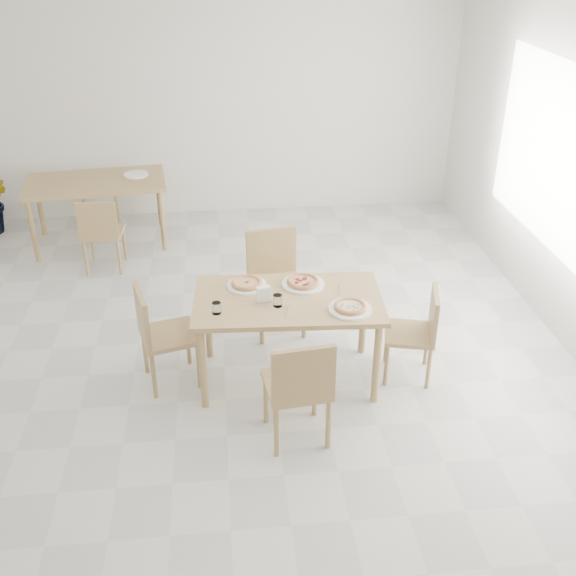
{
  "coord_description": "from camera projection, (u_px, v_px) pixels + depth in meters",
  "views": [
    {
      "loc": [
        0.04,
        -4.7,
        3.33
      ],
      "look_at": [
        0.52,
        -0.2,
        0.84
      ],
      "focal_mm": 42.0,
      "sensor_mm": 36.0,
      "label": 1
    }
  ],
  "objects": [
    {
      "name": "pizza_mushroom",
      "position": [
        350.0,
        306.0,
        5.03
      ],
      "size": [
        0.25,
        0.25,
        0.03
      ],
      "rotation": [
        0.0,
        0.0,
        0.02
      ],
      "color": "tan",
      "rests_on": "plate_mushroom"
    },
    {
      "name": "pizza_pepperoni",
      "position": [
        303.0,
        281.0,
        5.38
      ],
      "size": [
        0.28,
        0.28,
        0.03
      ],
      "rotation": [
        0.0,
        0.0,
        -0.06
      ],
      "color": "tan",
      "rests_on": "plate_pepperoni"
    },
    {
      "name": "tumbler_b",
      "position": [
        278.0,
        301.0,
        5.08
      ],
      "size": [
        0.07,
        0.07,
        0.09
      ],
      "primitive_type": "cylinder",
      "color": "white",
      "rests_on": "main_table"
    },
    {
      "name": "second_table",
      "position": [
        96.0,
        188.0,
        7.58
      ],
      "size": [
        1.61,
        1.03,
        0.75
      ],
      "rotation": [
        0.0,
        0.0,
        0.11
      ],
      "color": "#A08050",
      "rests_on": "ground"
    },
    {
      "name": "chair_west",
      "position": [
        158.0,
        331.0,
        5.27
      ],
      "size": [
        0.52,
        0.52,
        0.85
      ],
      "rotation": [
        0.0,
        0.0,
        1.83
      ],
      "color": "#A08050",
      "rests_on": "ground"
    },
    {
      "name": "plate_empty",
      "position": [
        136.0,
        175.0,
        7.69
      ],
      "size": [
        0.28,
        0.28,
        0.02
      ],
      "primitive_type": "cylinder",
      "color": "white",
      "rests_on": "second_table"
    },
    {
      "name": "main_table",
      "position": [
        288.0,
        308.0,
        5.25
      ],
      "size": [
        1.5,
        0.91,
        0.75
      ],
      "rotation": [
        0.0,
        0.0,
        -0.06
      ],
      "color": "tan",
      "rests_on": "ground"
    },
    {
      "name": "plate_pepperoni",
      "position": [
        303.0,
        284.0,
        5.39
      ],
      "size": [
        0.34,
        0.34,
        0.02
      ],
      "primitive_type": "cylinder",
      "color": "white",
      "rests_on": "main_table"
    },
    {
      "name": "tumbler_a",
      "position": [
        216.0,
        308.0,
        4.99
      ],
      "size": [
        0.07,
        0.07,
        0.09
      ],
      "primitive_type": "cylinder",
      "color": "white",
      "rests_on": "main_table"
    },
    {
      "name": "plate_margherita",
      "position": [
        247.0,
        285.0,
        5.37
      ],
      "size": [
        0.32,
        0.32,
        0.02
      ],
      "primitive_type": "cylinder",
      "color": "white",
      "rests_on": "main_table"
    },
    {
      "name": "chair_back_s",
      "position": [
        101.0,
        230.0,
        7.02
      ],
      "size": [
        0.43,
        0.43,
        0.82
      ],
      "rotation": [
        0.0,
        0.0,
        3.09
      ],
      "color": "#A08050",
      "rests_on": "ground"
    },
    {
      "name": "fork_b",
      "position": [
        288.0,
        312.0,
        5.02
      ],
      "size": [
        0.05,
        0.16,
        0.01
      ],
      "primitive_type": "cube",
      "rotation": [
        0.0,
        0.0,
        -0.24
      ],
      "color": "silver",
      "rests_on": "main_table"
    },
    {
      "name": "fork_a",
      "position": [
        340.0,
        291.0,
        5.31
      ],
      "size": [
        0.05,
        0.2,
        0.01
      ],
      "primitive_type": "cube",
      "rotation": [
        0.0,
        0.0,
        -0.19
      ],
      "color": "silver",
      "rests_on": "main_table"
    },
    {
      "name": "chair_back_n",
      "position": [
        100.0,
        176.0,
        8.33
      ],
      "size": [
        0.46,
        0.46,
        0.92
      ],
      "rotation": [
        0.0,
        0.0,
        0.01
      ],
      "color": "#A08050",
      "rests_on": "ground"
    },
    {
      "name": "napkin_holder",
      "position": [
        264.0,
        295.0,
        5.13
      ],
      "size": [
        0.12,
        0.07,
        0.13
      ],
      "rotation": [
        0.0,
        0.0,
        0.16
      ],
      "color": "silver",
      "rests_on": "main_table"
    },
    {
      "name": "plate_mushroom",
      "position": [
        350.0,
        309.0,
        5.04
      ],
      "size": [
        0.33,
        0.33,
        0.02
      ],
      "primitive_type": "cylinder",
      "color": "white",
      "rests_on": "main_table"
    },
    {
      "name": "chair_south",
      "position": [
        299.0,
        385.0,
        4.63
      ],
      "size": [
        0.48,
        0.48,
        0.88
      ],
      "rotation": [
        0.0,
        0.0,
        3.26
      ],
      "color": "#A08050",
      "rests_on": "ground"
    },
    {
      "name": "chair_east",
      "position": [
        419.0,
        328.0,
        5.37
      ],
      "size": [
        0.47,
        0.47,
        0.79
      ],
      "rotation": [
        0.0,
        0.0,
        -1.81
      ],
      "color": "#A08050",
      "rests_on": "ground"
    },
    {
      "name": "chair_north",
      "position": [
        275.0,
        274.0,
        6.03
      ],
      "size": [
        0.52,
        0.52,
        0.92
      ],
      "rotation": [
        0.0,
        0.0,
        0.16
      ],
      "color": "#A08050",
      "rests_on": "ground"
    },
    {
      "name": "pizza_margherita",
      "position": [
        247.0,
        283.0,
        5.36
      ],
      "size": [
        0.27,
        0.27,
        0.03
      ],
      "rotation": [
        0.0,
        0.0,
        0.07
      ],
      "color": "tan",
      "rests_on": "plate_margherita"
    }
  ]
}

